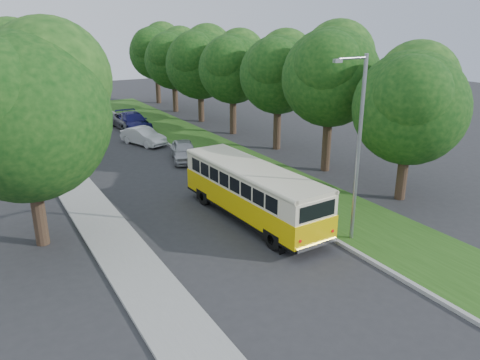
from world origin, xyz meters
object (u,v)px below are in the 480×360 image
lamppost_far (51,104)px  car_blue (134,122)px  car_white (143,136)px  car_silver (184,151)px  lamppost_near (357,145)px  vintage_bus (252,193)px  car_grey (128,121)px

lamppost_far → car_blue: size_ratio=1.44×
car_white → car_blue: car_blue is taller
car_silver → car_white: bearing=117.6°
lamppost_near → car_white: 21.18m
vintage_bus → car_white: bearing=86.1°
vintage_bus → car_grey: vintage_bus is taller
lamppost_near → vintage_bus: (-2.50, 4.11, -3.00)m
lamppost_far → car_white: 7.87m
car_white → car_blue: size_ratio=0.79×
car_silver → car_grey: (-0.17, 11.95, -0.01)m
car_silver → car_white: size_ratio=0.99×
car_white → lamppost_near: bearing=-104.0°
car_blue → lamppost_near: bearing=-86.6°
vintage_bus → car_grey: 23.02m
vintage_bus → car_grey: (1.12, 22.98, -0.70)m
car_silver → car_grey: bearing=108.4°
car_blue → car_silver: bearing=-89.3°
car_white → car_grey: size_ratio=0.84×
lamppost_far → car_grey: size_ratio=1.54×
car_blue → car_grey: (-0.17, 0.98, -0.08)m
lamppost_far → vintage_bus: bearing=-66.0°
car_blue → car_white: bearing=-99.7°
vintage_bus → car_silver: vintage_bus is taller
lamppost_far → vintage_bus: lamppost_far is taller
lamppost_near → car_grey: lamppost_near is taller
car_blue → car_grey: car_blue is taller
car_silver → car_white: car_silver is taller
car_blue → vintage_bus: bearing=-92.6°
lamppost_near → car_blue: bearing=92.6°
lamppost_far → car_grey: 11.93m
car_blue → lamppost_far: bearing=-134.6°
vintage_bus → car_white: 16.64m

